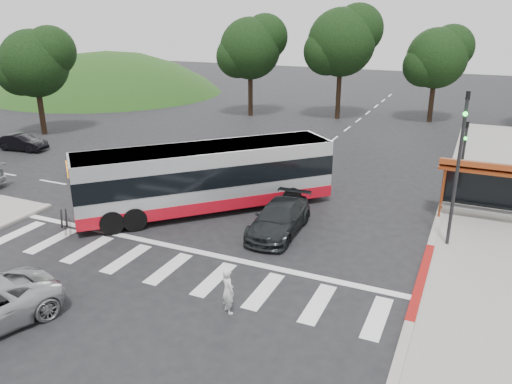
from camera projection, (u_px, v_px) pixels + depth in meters
The scene contains 18 objects.
ground at pixel (228, 222), 23.49m from camera, with size 140.00×140.00×0.00m, color black.
sidewalk_east at pixel (485, 200), 26.06m from camera, with size 4.00×40.00×0.12m, color gray.
curb_east at pixel (445, 194), 26.83m from camera, with size 0.30×40.00×0.15m, color #9E9991.
curb_east_red at pixel (421, 280), 18.26m from camera, with size 0.32×6.00×0.15m, color maroon.
hillside_nw at pixel (110, 93), 61.62m from camera, with size 44.00×44.00×10.00m, color #173D13.
crosswalk_ladder at pixel (169, 268), 19.20m from camera, with size 18.00×2.60×0.01m, color silver.
bus_shelter at pixel (487, 173), 22.88m from camera, with size 4.20×1.60×2.86m.
traffic_signal_ne_tall at pixel (459, 158), 19.73m from camera, with size 0.18×0.37×6.50m.
traffic_signal_ne_short at pixel (464, 150), 26.21m from camera, with size 0.18×0.37×4.00m.
tree_north_a at pixel (343, 41), 44.24m from camera, with size 6.60×6.15×10.17m.
tree_north_b at pixel (438, 57), 43.28m from camera, with size 5.72×5.33×8.43m.
tree_north_c at pixel (251, 47), 45.84m from camera, with size 6.16×5.74×9.30m.
tree_west_a at pixel (36, 62), 38.70m from camera, with size 5.72×5.33×8.43m.
transit_bus at pixel (206, 179), 24.43m from camera, with size 2.71×12.49×3.23m, color #B7B9BC, non-canonical shape.
pedestrian at pixel (228, 291), 16.15m from camera, with size 0.58×0.38×1.59m, color silver.
dark_sedan at pixel (279, 218), 22.14m from camera, with size 1.91×4.70×1.36m, color black.
west_car_white at pixel (100, 161), 30.97m from camera, with size 1.48×3.68×1.25m, color silver.
west_car_black at pixel (22, 142), 35.52m from camera, with size 1.27×3.64×1.20m, color black.
Camera 1 is at (10.10, -19.16, 9.28)m, focal length 35.00 mm.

